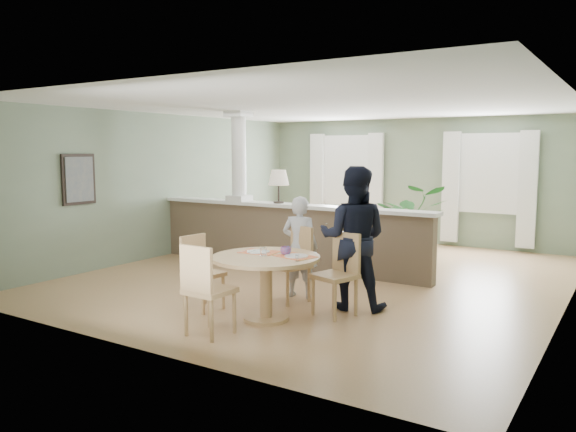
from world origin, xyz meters
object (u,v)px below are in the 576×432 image
Objects in this scene: dining_table at (267,269)px; chair_far_boy at (295,260)px; chair_far_man at (339,270)px; man_person at (353,238)px; chair_side at (199,269)px; chair_near at (205,286)px; houseplant at (411,222)px; sofa at (344,234)px; child_person at (300,247)px.

chair_far_boy is at bearing 101.10° from dining_table.
chair_far_man is 0.49m from man_person.
chair_near is at bearing -129.02° from chair_side.
houseplant is 3.42m from man_person.
chair_side reaches higher than dining_table.
chair_far_man is at bearing 69.48° from man_person.
man_person reaches higher than chair_near.
chair_far_man is at bearing -116.36° from chair_near.
dining_table is at bearing -116.56° from chair_far_man.
chair_side is 2.00m from man_person.
child_person is at bearing -58.92° from sofa.
houseplant is (1.32, 0.08, 0.30)m from sofa.
chair_far_boy is (-0.37, -3.46, -0.15)m from houseplant.
houseplant reaches higher than chair_side.
chair_far_boy is 0.24m from child_person.
sofa is at bearing -83.09° from child_person.
houseplant is 3.75m from chair_far_man.
child_person is 0.88m from man_person.
chair_far_boy is 0.72× the size of child_person.
chair_near is 0.73× the size of child_person.
chair_side is at bearing -176.95° from dining_table.
chair_far_boy is 1.28m from chair_side.
child_person reaches higher than chair_side.
houseplant reaches higher than dining_table.
dining_table is 1.36× the size of chair_side.
chair_far_man reaches higher than chair_side.
houseplant is 3.48m from chair_far_boy.
houseplant is at bearing -91.96° from chair_near.
houseplant reaches higher than chair_far_boy.
dining_table is at bearing -60.36° from sofa.
chair_far_boy is 0.99× the size of chair_near.
chair_far_man is at bearing -59.04° from chair_side.
man_person reaches higher than houseplant.
houseplant is at bearing -106.16° from child_person.
sofa is at bearing 104.76° from dining_table.
chair_near reaches higher than chair_far_man.
sofa is 1.96× the size of houseplant.
dining_table is 0.70× the size of man_person.
child_person is (0.79, 1.16, 0.18)m from chair_side.
chair_side reaches higher than sofa.
man_person is at bearing -46.77° from sofa.
chair_side is at bearing -139.67° from chair_far_man.
sofa is 4.46m from dining_table.
sofa is at bearing -77.46° from chair_near.
sofa is 2.74× the size of chair_near.
chair_near is 1.97m from child_person.
chair_far_man is 1.07× the size of chair_side.
houseplant is 1.01× the size of child_person.
houseplant is 1.40× the size of chair_far_man.
chair_side is 0.67× the size of child_person.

